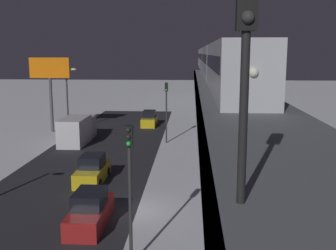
{
  "coord_description": "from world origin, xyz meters",
  "views": [
    {
      "loc": [
        -3.52,
        23.21,
        9.46
      ],
      "look_at": [
        -0.77,
        -23.28,
        1.17
      ],
      "focal_mm": 43.55,
      "sensor_mm": 36.0,
      "label": 1
    }
  ],
  "objects_px": {
    "sedan_yellow": "(92,171)",
    "sedan_yellow_2": "(149,119)",
    "box_truck": "(77,130)",
    "sedan_red": "(90,211)",
    "traffic_light_near": "(130,175)",
    "traffic_light_mid": "(166,104)",
    "subway_train": "(213,60)",
    "commercial_billboard": "(50,75)",
    "rail_signal": "(246,53)"
  },
  "relations": [
    {
      "from": "sedan_yellow",
      "to": "sedan_yellow_2",
      "type": "distance_m",
      "value": 23.77
    },
    {
      "from": "box_truck",
      "to": "sedan_yellow_2",
      "type": "bearing_deg",
      "value": -121.85
    },
    {
      "from": "sedan_red",
      "to": "traffic_light_near",
      "type": "relative_size",
      "value": 0.74
    },
    {
      "from": "sedan_red",
      "to": "traffic_light_near",
      "type": "height_order",
      "value": "traffic_light_near"
    },
    {
      "from": "traffic_light_mid",
      "to": "sedan_red",
      "type": "bearing_deg",
      "value": 82.21
    },
    {
      "from": "subway_train",
      "to": "commercial_billboard",
      "type": "bearing_deg",
      "value": 21.72
    },
    {
      "from": "sedan_red",
      "to": "commercial_billboard",
      "type": "relative_size",
      "value": 0.53
    },
    {
      "from": "rail_signal",
      "to": "sedan_yellow_2",
      "type": "bearing_deg",
      "value": -81.87
    },
    {
      "from": "rail_signal",
      "to": "sedan_red",
      "type": "distance_m",
      "value": 17.58
    },
    {
      "from": "sedan_yellow_2",
      "to": "traffic_light_near",
      "type": "relative_size",
      "value": 0.72
    },
    {
      "from": "sedan_yellow",
      "to": "commercial_billboard",
      "type": "xyz_separation_m",
      "value": [
        9.53,
        -18.82,
        6.04
      ]
    },
    {
      "from": "traffic_light_mid",
      "to": "commercial_billboard",
      "type": "distance_m",
      "value": 15.46
    },
    {
      "from": "rail_signal",
      "to": "sedan_yellow_2",
      "type": "relative_size",
      "value": 0.86
    },
    {
      "from": "commercial_billboard",
      "to": "rail_signal",
      "type": "bearing_deg",
      "value": 113.73
    },
    {
      "from": "sedan_red",
      "to": "rail_signal",
      "type": "bearing_deg",
      "value": -64.91
    },
    {
      "from": "rail_signal",
      "to": "traffic_light_near",
      "type": "distance_m",
      "value": 11.62
    },
    {
      "from": "rail_signal",
      "to": "traffic_light_near",
      "type": "bearing_deg",
      "value": -69.74
    },
    {
      "from": "rail_signal",
      "to": "box_truck",
      "type": "relative_size",
      "value": 0.54
    },
    {
      "from": "rail_signal",
      "to": "sedan_red",
      "type": "height_order",
      "value": "rail_signal"
    },
    {
      "from": "subway_train",
      "to": "sedan_red",
      "type": "relative_size",
      "value": 15.61
    },
    {
      "from": "subway_train",
      "to": "rail_signal",
      "type": "height_order",
      "value": "rail_signal"
    },
    {
      "from": "rail_signal",
      "to": "sedan_yellow_2",
      "type": "height_order",
      "value": "rail_signal"
    },
    {
      "from": "sedan_yellow",
      "to": "traffic_light_near",
      "type": "height_order",
      "value": "traffic_light_near"
    },
    {
      "from": "commercial_billboard",
      "to": "subway_train",
      "type": "bearing_deg",
      "value": -158.28
    },
    {
      "from": "subway_train",
      "to": "traffic_light_mid",
      "type": "relative_size",
      "value": 11.57
    },
    {
      "from": "sedan_red",
      "to": "commercial_billboard",
      "type": "height_order",
      "value": "commercial_billboard"
    },
    {
      "from": "traffic_light_mid",
      "to": "subway_train",
      "type": "bearing_deg",
      "value": -112.21
    },
    {
      "from": "traffic_light_mid",
      "to": "commercial_billboard",
      "type": "xyz_separation_m",
      "value": [
        14.23,
        -5.46,
        2.63
      ]
    },
    {
      "from": "subway_train",
      "to": "sedan_yellow_2",
      "type": "bearing_deg",
      "value": 19.48
    },
    {
      "from": "sedan_yellow_2",
      "to": "traffic_light_mid",
      "type": "relative_size",
      "value": 0.72
    },
    {
      "from": "sedan_yellow_2",
      "to": "traffic_light_near",
      "type": "height_order",
      "value": "traffic_light_near"
    },
    {
      "from": "sedan_yellow",
      "to": "box_truck",
      "type": "distance_m",
      "value": 13.94
    },
    {
      "from": "box_truck",
      "to": "commercial_billboard",
      "type": "height_order",
      "value": "commercial_billboard"
    },
    {
      "from": "sedan_yellow",
      "to": "commercial_billboard",
      "type": "bearing_deg",
      "value": 116.85
    },
    {
      "from": "rail_signal",
      "to": "sedan_yellow_2",
      "type": "distance_m",
      "value": 46.68
    },
    {
      "from": "sedan_red",
      "to": "traffic_light_mid",
      "type": "bearing_deg",
      "value": 82.21
    },
    {
      "from": "traffic_light_near",
      "to": "commercial_billboard",
      "type": "height_order",
      "value": "commercial_billboard"
    },
    {
      "from": "subway_train",
      "to": "box_truck",
      "type": "height_order",
      "value": "subway_train"
    },
    {
      "from": "subway_train",
      "to": "sedan_yellow_2",
      "type": "distance_m",
      "value": 11.72
    },
    {
      "from": "sedan_red",
      "to": "sedan_yellow_2",
      "type": "relative_size",
      "value": 1.02
    },
    {
      "from": "box_truck",
      "to": "commercial_billboard",
      "type": "bearing_deg",
      "value": -50.52
    },
    {
      "from": "rail_signal",
      "to": "sedan_red",
      "type": "relative_size",
      "value": 0.84
    },
    {
      "from": "traffic_light_near",
      "to": "traffic_light_mid",
      "type": "distance_m",
      "value": 25.35
    },
    {
      "from": "sedan_yellow_2",
      "to": "commercial_billboard",
      "type": "height_order",
      "value": "commercial_billboard"
    },
    {
      "from": "subway_train",
      "to": "sedan_yellow",
      "type": "relative_size",
      "value": 15.5
    },
    {
      "from": "subway_train",
      "to": "sedan_yellow",
      "type": "height_order",
      "value": "subway_train"
    },
    {
      "from": "rail_signal",
      "to": "subway_train",
      "type": "bearing_deg",
      "value": -92.18
    },
    {
      "from": "sedan_red",
      "to": "commercial_billboard",
      "type": "xyz_separation_m",
      "value": [
        11.33,
        -26.67,
        6.03
      ]
    },
    {
      "from": "sedan_yellow",
      "to": "traffic_light_mid",
      "type": "xyz_separation_m",
      "value": [
        -4.7,
        -13.36,
        3.41
      ]
    },
    {
      "from": "rail_signal",
      "to": "sedan_yellow",
      "type": "height_order",
      "value": "rail_signal"
    }
  ]
}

